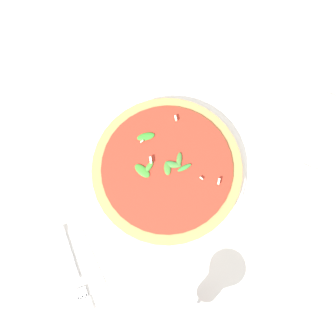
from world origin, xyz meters
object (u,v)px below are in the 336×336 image
(fork, at_px, (74,268))
(side_plate_white, at_px, (322,133))
(pizza_arugula_main, at_px, (168,169))
(wine_glass, at_px, (190,322))

(fork, xyz_separation_m, side_plate_white, (-0.04, 0.63, 0.00))
(fork, height_order, side_plate_white, side_plate_white)
(pizza_arugula_main, relative_size, fork, 1.84)
(wine_glass, height_order, side_plate_white, wine_glass)
(fork, bearing_deg, pizza_arugula_main, 116.13)
(fork, distance_m, side_plate_white, 0.63)
(wine_glass, xyz_separation_m, side_plate_white, (-0.23, 0.45, -0.09))
(pizza_arugula_main, distance_m, wine_glass, 0.32)
(pizza_arugula_main, bearing_deg, side_plate_white, 79.27)
(pizza_arugula_main, distance_m, side_plate_white, 0.36)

